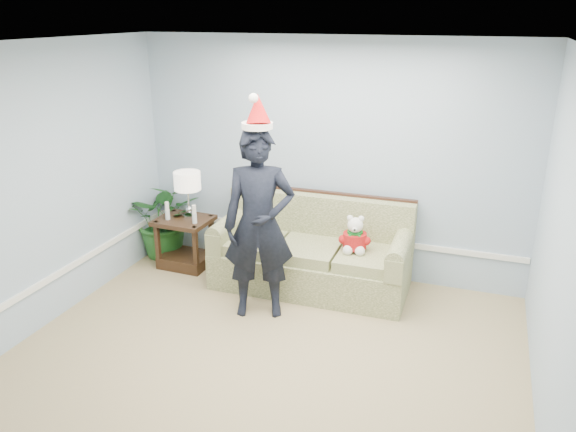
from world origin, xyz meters
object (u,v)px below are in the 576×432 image
(sofa, at_px, (312,255))
(side_table, at_px, (186,247))
(teddy_bear, at_px, (355,238))
(man, at_px, (259,225))
(table_lamp, at_px, (187,183))
(houseplant, at_px, (166,218))

(sofa, bearing_deg, side_table, -179.02)
(side_table, xyz_separation_m, teddy_bear, (2.09, -0.07, 0.44))
(side_table, bearing_deg, man, -29.69)
(table_lamp, relative_size, houseplant, 0.56)
(side_table, height_order, table_lamp, table_lamp)
(teddy_bear, bearing_deg, side_table, 168.19)
(sofa, xyz_separation_m, man, (-0.31, -0.78, 0.60))
(sofa, bearing_deg, teddy_bear, -13.60)
(side_table, bearing_deg, houseplant, 151.98)
(houseplant, relative_size, teddy_bear, 2.46)
(houseplant, height_order, teddy_bear, houseplant)
(sofa, relative_size, table_lamp, 3.84)
(sofa, bearing_deg, houseplant, 174.86)
(side_table, distance_m, teddy_bear, 2.14)
(man, bearing_deg, sofa, 48.07)
(man, bearing_deg, houseplant, 130.68)
(man, bearing_deg, table_lamp, 127.15)
(man, relative_size, teddy_bear, 4.72)
(sofa, xyz_separation_m, side_table, (-1.59, -0.05, -0.12))
(table_lamp, distance_m, teddy_bear, 2.09)
(side_table, bearing_deg, table_lamp, 58.89)
(man, bearing_deg, teddy_bear, 19.25)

